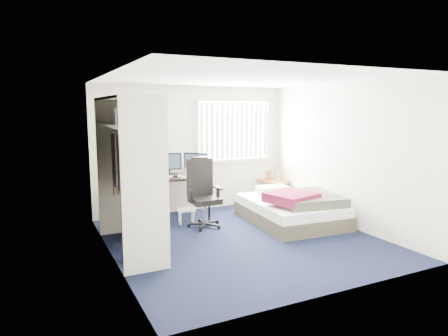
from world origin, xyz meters
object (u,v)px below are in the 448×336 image
office_chair (203,200)px  bed (292,208)px  desk (167,175)px  nightstand (273,183)px

office_chair → bed: size_ratio=0.61×
desk → office_chair: 0.96m
office_chair → bed: 1.63m
office_chair → nightstand: size_ratio=1.46×
desk → bed: 2.41m
nightstand → office_chair: bearing=-156.3°
desk → bed: bearing=-34.4°
desk → office_chair: size_ratio=1.45×
bed → office_chair: bearing=160.8°
bed → nightstand: bearing=70.9°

